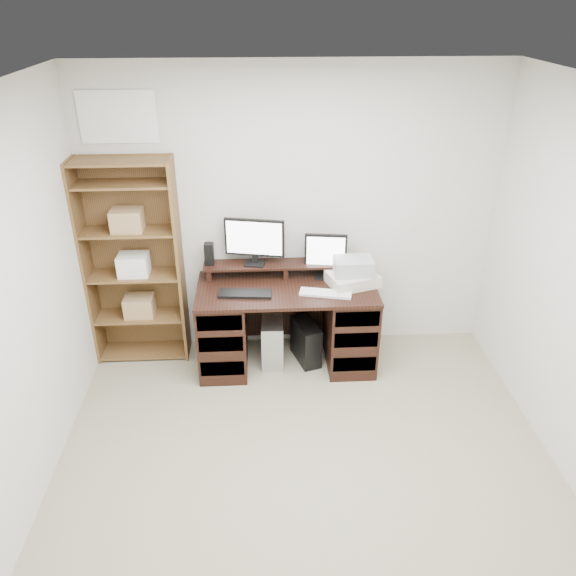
{
  "coord_description": "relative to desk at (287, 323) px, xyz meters",
  "views": [
    {
      "loc": [
        -0.29,
        -2.5,
        2.94
      ],
      "look_at": [
        -0.07,
        1.43,
        0.85
      ],
      "focal_mm": 35.0,
      "sensor_mm": 36.0,
      "label": 1
    }
  ],
  "objects": [
    {
      "name": "monitor_small",
      "position": [
        0.34,
        0.17,
        0.57
      ],
      "size": [
        0.36,
        0.15,
        0.39
      ],
      "rotation": [
        0.0,
        0.0,
        -0.14
      ],
      "color": "black",
      "rests_on": "desk"
    },
    {
      "name": "keyboard_black",
      "position": [
        -0.35,
        -0.13,
        0.37
      ],
      "size": [
        0.44,
        0.18,
        0.02
      ],
      "primitive_type": "cube",
      "rotation": [
        0.0,
        0.0,
        -0.09
      ],
      "color": "black",
      "rests_on": "desk"
    },
    {
      "name": "desk",
      "position": [
        0.0,
        0.0,
        0.0
      ],
      "size": [
        1.5,
        0.7,
        0.75
      ],
      "color": "black",
      "rests_on": "ground"
    },
    {
      "name": "monitor_wide",
      "position": [
        -0.26,
        0.21,
        0.71
      ],
      "size": [
        0.5,
        0.17,
        0.4
      ],
      "rotation": [
        0.0,
        0.0,
        -0.21
      ],
      "color": "black",
      "rests_on": "riser_shelf"
    },
    {
      "name": "printer",
      "position": [
        0.56,
        0.01,
        0.41
      ],
      "size": [
        0.47,
        0.4,
        0.1
      ],
      "primitive_type": "cube",
      "rotation": [
        0.0,
        0.0,
        0.3
      ],
      "color": "beige",
      "rests_on": "desk"
    },
    {
      "name": "basket",
      "position": [
        0.56,
        0.01,
        0.53
      ],
      "size": [
        0.32,
        0.23,
        0.14
      ],
      "primitive_type": "cube",
      "rotation": [
        0.0,
        0.0,
        0.0
      ],
      "color": "#A1A7AC",
      "rests_on": "printer"
    },
    {
      "name": "room",
      "position": [
        0.07,
        -1.64,
        0.86
      ],
      "size": [
        3.54,
        4.04,
        2.54
      ],
      "color": "gray",
      "rests_on": "ground"
    },
    {
      "name": "riser_shelf",
      "position": [
        -0.0,
        0.21,
        0.45
      ],
      "size": [
        1.4,
        0.22,
        0.12
      ],
      "color": "black",
      "rests_on": "desk"
    },
    {
      "name": "bookshelf",
      "position": [
        -1.28,
        0.21,
        0.53
      ],
      "size": [
        0.8,
        0.3,
        1.8
      ],
      "color": "brown",
      "rests_on": "ground"
    },
    {
      "name": "tower_silver",
      "position": [
        -0.12,
        0.04,
        -0.18
      ],
      "size": [
        0.2,
        0.42,
        0.42
      ],
      "primitive_type": "cube",
      "rotation": [
        0.0,
        0.0,
        -0.03
      ],
      "color": "#ADB0B4",
      "rests_on": "ground"
    },
    {
      "name": "speaker",
      "position": [
        -0.65,
        0.22,
        0.58
      ],
      "size": [
        0.08,
        0.08,
        0.19
      ],
      "primitive_type": "cube",
      "rotation": [
        0.0,
        0.0,
        -0.04
      ],
      "color": "black",
      "rests_on": "riser_shelf"
    },
    {
      "name": "tower_black",
      "position": [
        0.17,
        0.01,
        -0.2
      ],
      "size": [
        0.26,
        0.4,
        0.37
      ],
      "rotation": [
        0.0,
        0.0,
        0.29
      ],
      "color": "black",
      "rests_on": "ground"
    },
    {
      "name": "mouse",
      "position": [
        0.54,
        -0.11,
        0.38
      ],
      "size": [
        0.11,
        0.08,
        0.04
      ],
      "primitive_type": "ellipsoid",
      "rotation": [
        0.0,
        0.0,
        0.18
      ],
      "color": "white",
      "rests_on": "desk"
    },
    {
      "name": "keyboard_white",
      "position": [
        0.31,
        -0.15,
        0.37
      ],
      "size": [
        0.44,
        0.22,
        0.02
      ],
      "primitive_type": "cube",
      "rotation": [
        0.0,
        0.0,
        -0.22
      ],
      "color": "silver",
      "rests_on": "desk"
    }
  ]
}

